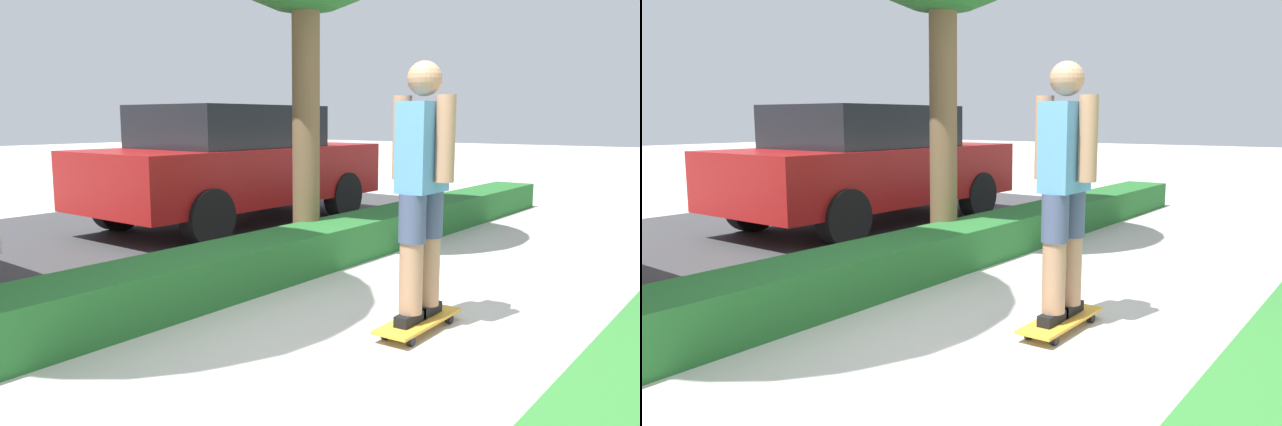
% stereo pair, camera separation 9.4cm
% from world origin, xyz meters
% --- Properties ---
extents(ground_plane, '(60.00, 60.00, 0.00)m').
position_xyz_m(ground_plane, '(0.00, 0.00, 0.00)').
color(ground_plane, '#BCB7AD').
extents(street_asphalt, '(13.02, 5.00, 0.01)m').
position_xyz_m(street_asphalt, '(0.00, 4.20, 0.00)').
color(street_asphalt, '#38383A').
rests_on(street_asphalt, ground_plane).
extents(hedge_row, '(13.02, 0.60, 0.37)m').
position_xyz_m(hedge_row, '(0.00, 1.60, 0.18)').
color(hedge_row, '#236028').
rests_on(hedge_row, ground_plane).
extents(skateboard, '(0.77, 0.24, 0.08)m').
position_xyz_m(skateboard, '(0.34, -0.05, 0.07)').
color(skateboard, gold).
rests_on(skateboard, ground_plane).
extents(skater_person, '(0.49, 0.42, 1.63)m').
position_xyz_m(skater_person, '(0.34, -0.05, 0.95)').
color(skater_person, black).
rests_on(skater_person, skateboard).
extents(parked_car_middle, '(4.06, 1.84, 1.53)m').
position_xyz_m(parked_car_middle, '(2.59, 3.86, 0.79)').
color(parked_car_middle, maroon).
rests_on(parked_car_middle, ground_plane).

